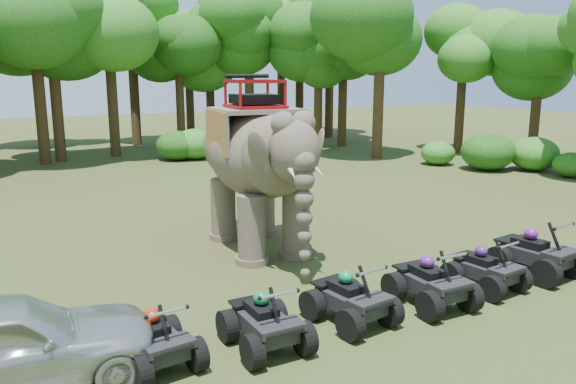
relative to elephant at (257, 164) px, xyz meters
name	(u,v)px	position (x,y,z in m)	size (l,w,h in m)	color
ground	(312,283)	(-0.01, -2.98, -2.32)	(110.00, 110.00, 0.00)	#47381E
elephant	(257,164)	(0.00, 0.00, 0.00)	(2.43, 5.53, 4.64)	#4E4139
parked_car	(4,346)	(-6.32, -4.73, -1.56)	(1.81, 4.49, 1.53)	silver
atv_0	(156,332)	(-4.12, -4.98, -1.74)	(1.14, 1.57, 1.16)	black
atv_1	(265,315)	(-2.30, -5.26, -1.71)	(1.21, 1.65, 1.22)	black
atv_2	(351,292)	(-0.42, -5.12, -1.70)	(1.23, 1.68, 1.25)	black
atv_3	(431,276)	(1.49, -5.23, -1.68)	(1.26, 1.73, 1.28)	black
atv_4	(486,264)	(3.18, -5.09, -1.73)	(1.17, 1.61, 1.19)	black
atv_5	(536,247)	(4.92, -4.99, -1.63)	(1.35, 1.85, 1.37)	black
tree_0	(111,75)	(-0.01, 19.44, 2.26)	(6.42, 6.42, 9.17)	#195114
tree_1	(180,91)	(4.32, 20.78, 1.23)	(4.97, 4.97, 7.10)	#195114
tree_2	(249,71)	(8.74, 20.13, 2.49)	(6.73, 6.73, 9.62)	#195114
tree_3	(318,86)	(12.20, 17.28, 1.56)	(5.44, 5.44, 7.77)	#195114
tree_4	(379,73)	(12.79, 11.81, 2.36)	(6.55, 6.55, 9.36)	#195114
tree_5	(461,89)	(18.38, 11.30, 1.41)	(5.23, 5.23, 7.47)	#195114
tree_6	(537,92)	(19.81, 7.23, 1.35)	(5.14, 5.14, 7.34)	#195114
tree_31	(38,75)	(-3.84, 18.31, 2.27)	(6.42, 6.42, 9.17)	#195114
tree_33	(133,67)	(2.20, 23.74, 2.74)	(7.08, 7.08, 10.11)	#195114
tree_34	(330,66)	(15.80, 21.75, 2.86)	(7.25, 7.25, 10.36)	#195114
tree_36	(54,74)	(-3.01, 18.79, 2.28)	(6.44, 6.44, 9.20)	#195114
tree_39	(300,70)	(14.06, 23.08, 2.54)	(6.81, 6.81, 9.72)	#195114
tree_40	(189,83)	(5.89, 23.69, 1.65)	(5.56, 5.56, 7.94)	#195114
tree_42	(281,65)	(14.36, 26.61, 2.97)	(7.40, 7.40, 10.58)	#195114
tree_43	(209,70)	(7.53, 24.16, 2.57)	(6.84, 6.84, 9.77)	#195114
tree_44	(37,66)	(-3.28, 25.97, 2.76)	(7.12, 7.12, 10.17)	#195114
tree_45	(343,78)	(13.89, 17.08, 2.04)	(6.11, 6.11, 8.73)	#195114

